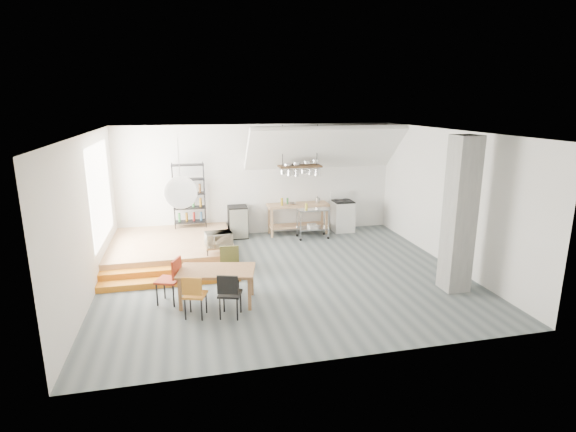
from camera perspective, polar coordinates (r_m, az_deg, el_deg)
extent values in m
plane|color=#4D5759|center=(10.25, -0.44, -7.56)|extent=(8.00, 8.00, 0.00)
cube|color=silver|center=(13.14, -3.77, 4.57)|extent=(8.00, 0.04, 3.20)
cube|color=silver|center=(9.75, -24.07, -0.13)|extent=(0.04, 7.00, 3.20)
cube|color=silver|center=(11.31, 19.76, 2.14)|extent=(0.04, 7.00, 3.20)
cube|color=white|center=(9.53, -0.48, 10.58)|extent=(8.00, 7.00, 0.02)
cube|color=white|center=(12.85, 4.64, 8.60)|extent=(4.40, 1.44, 1.32)
cube|color=white|center=(11.15, -22.68, 2.76)|extent=(0.02, 2.50, 2.20)
cube|color=#A27351|center=(11.87, -14.49, -3.92)|extent=(3.00, 3.00, 0.40)
cube|color=orange|center=(10.08, -14.66, -8.05)|extent=(3.00, 0.35, 0.13)
cube|color=orange|center=(10.38, -14.64, -6.99)|extent=(3.00, 0.35, 0.27)
cube|color=gray|center=(9.71, 20.96, 0.12)|extent=(0.50, 0.50, 3.20)
cube|color=#A27351|center=(13.17, 1.26, 1.42)|extent=(1.80, 0.60, 0.06)
cube|color=#A27351|center=(13.32, 1.24, -1.22)|extent=(1.70, 0.55, 0.04)
cube|color=#A27351|center=(13.70, 4.35, -0.05)|extent=(0.06, 0.06, 0.86)
cube|color=#A27351|center=(13.31, -2.41, -0.44)|extent=(0.06, 0.06, 0.86)
cube|color=#A27351|center=(13.29, 4.91, -0.51)|extent=(0.06, 0.06, 0.86)
cube|color=#A27351|center=(12.90, -2.05, -0.93)|extent=(0.06, 0.06, 0.86)
cube|color=white|center=(13.67, 6.95, -0.06)|extent=(0.60, 0.60, 0.90)
cube|color=black|center=(13.56, 7.01, 1.87)|extent=(0.58, 0.58, 0.03)
cube|color=white|center=(13.79, 6.63, 2.64)|extent=(0.60, 0.05, 0.25)
cylinder|color=black|center=(13.73, 7.36, 2.12)|extent=(0.18, 0.18, 0.02)
cylinder|color=black|center=(13.64, 6.26, 2.07)|extent=(0.18, 0.18, 0.02)
cylinder|color=black|center=(13.48, 7.77, 1.87)|extent=(0.18, 0.18, 0.02)
cylinder|color=black|center=(13.38, 6.65, 1.82)|extent=(0.18, 0.18, 0.02)
cube|color=#3A2717|center=(12.76, 1.51, 6.35)|extent=(1.20, 0.50, 0.05)
cylinder|color=black|center=(12.58, -0.71, 8.87)|extent=(0.02, 0.02, 1.15)
cylinder|color=black|center=(12.83, 3.72, 8.95)|extent=(0.02, 0.02, 1.15)
cylinder|color=silver|center=(12.62, -0.65, 5.62)|extent=(0.16, 0.16, 0.12)
cylinder|color=silver|center=(12.67, 0.24, 5.56)|extent=(0.20, 0.20, 0.16)
cylinder|color=silver|center=(12.72, 1.12, 5.50)|extent=(0.16, 0.16, 0.20)
cylinder|color=silver|center=(12.76, 2.00, 5.71)|extent=(0.20, 0.20, 0.12)
cylinder|color=silver|center=(12.82, 2.86, 5.64)|extent=(0.16, 0.16, 0.16)
cylinder|color=silver|center=(12.87, 3.72, 5.58)|extent=(0.20, 0.20, 0.20)
cylinder|color=black|center=(12.93, -10.60, 2.84)|extent=(0.02, 0.02, 1.80)
cylinder|color=black|center=(12.92, -14.32, 2.63)|extent=(0.02, 0.02, 1.80)
cylinder|color=black|center=(12.58, -10.52, 2.52)|extent=(0.02, 0.02, 1.80)
cylinder|color=black|center=(12.57, -14.35, 2.31)|extent=(0.02, 0.02, 1.80)
cube|color=black|center=(12.91, -12.27, -0.68)|extent=(0.88, 0.38, 0.02)
cube|color=black|center=(12.82, -12.36, 1.04)|extent=(0.88, 0.38, 0.02)
cube|color=black|center=(12.73, -12.46, 2.80)|extent=(0.88, 0.38, 0.02)
cube|color=black|center=(12.66, -12.56, 4.57)|extent=(0.88, 0.38, 0.02)
cube|color=black|center=(12.60, -12.65, 6.36)|extent=(0.88, 0.38, 0.03)
cylinder|color=#388E45|center=(12.88, -12.30, -0.08)|extent=(0.07, 0.07, 0.24)
cylinder|color=#946418|center=(12.79, -12.40, 1.65)|extent=(0.07, 0.07, 0.24)
cylinder|color=maroon|center=(12.71, -12.49, 3.41)|extent=(0.07, 0.07, 0.24)
cube|color=#A27351|center=(10.58, -8.78, -3.86)|extent=(0.60, 0.40, 0.03)
cylinder|color=black|center=(10.79, -7.40, -3.92)|extent=(0.02, 0.02, 0.13)
cylinder|color=black|center=(10.76, -10.27, -4.09)|extent=(0.02, 0.02, 0.13)
cylinder|color=black|center=(10.47, -7.21, -4.49)|extent=(0.02, 0.02, 0.13)
cylinder|color=black|center=(10.43, -10.17, -4.67)|extent=(0.02, 0.02, 0.13)
sphere|color=white|center=(8.50, -13.46, 2.92)|extent=(0.60, 0.60, 0.60)
cube|color=brown|center=(8.82, -9.04, -6.89)|extent=(1.58, 1.10, 0.05)
cube|color=brown|center=(9.20, -4.61, -8.14)|extent=(0.07, 0.07, 0.63)
cube|color=brown|center=(9.37, -12.64, -8.02)|extent=(0.07, 0.07, 0.63)
cube|color=brown|center=(8.57, -4.90, -9.90)|extent=(0.07, 0.07, 0.63)
cube|color=brown|center=(8.76, -13.54, -9.71)|extent=(0.07, 0.07, 0.63)
cube|color=#C47721|center=(8.43, -11.69, -9.77)|extent=(0.48, 0.48, 0.04)
cube|color=#C47721|center=(8.19, -12.12, -8.74)|extent=(0.35, 0.15, 0.33)
cylinder|color=black|center=(8.43, -12.92, -11.46)|extent=(0.03, 0.03, 0.42)
cylinder|color=black|center=(8.35, -10.90, -11.62)|extent=(0.03, 0.03, 0.42)
cylinder|color=black|center=(8.69, -12.30, -10.61)|extent=(0.03, 0.03, 0.42)
cylinder|color=black|center=(8.61, -10.34, -10.76)|extent=(0.03, 0.03, 0.42)
cube|color=black|center=(8.33, -7.36, -9.76)|extent=(0.50, 0.50, 0.04)
cube|color=black|center=(8.07, -7.68, -8.67)|extent=(0.37, 0.15, 0.34)
cylinder|color=black|center=(8.32, -8.63, -11.56)|extent=(0.03, 0.03, 0.43)
cylinder|color=black|center=(8.25, -6.45, -11.70)|extent=(0.03, 0.03, 0.43)
cylinder|color=black|center=(8.59, -8.14, -10.65)|extent=(0.03, 0.03, 0.43)
cylinder|color=black|center=(8.53, -6.04, -10.78)|extent=(0.03, 0.03, 0.43)
cube|color=brown|center=(9.41, -7.40, -6.70)|extent=(0.45, 0.45, 0.04)
cube|color=brown|center=(9.50, -7.46, -4.84)|extent=(0.40, 0.08, 0.36)
cylinder|color=black|center=(9.65, -6.37, -7.64)|extent=(0.03, 0.03, 0.46)
cylinder|color=black|center=(9.65, -8.35, -7.70)|extent=(0.03, 0.03, 0.46)
cylinder|color=black|center=(9.34, -6.33, -8.40)|extent=(0.03, 0.03, 0.46)
cylinder|color=black|center=(9.35, -8.38, -8.46)|extent=(0.03, 0.03, 0.46)
cube|color=#AD3018|center=(9.07, -14.98, -7.86)|extent=(0.55, 0.55, 0.04)
cube|color=#AD3018|center=(8.90, -13.97, -6.41)|extent=(0.19, 0.39, 0.37)
cylinder|color=black|center=(8.96, -14.32, -9.79)|extent=(0.03, 0.03, 0.46)
cylinder|color=black|center=(9.24, -13.50, -8.97)|extent=(0.03, 0.03, 0.46)
cylinder|color=black|center=(9.09, -16.30, -9.56)|extent=(0.03, 0.03, 0.46)
cylinder|color=black|center=(9.37, -15.42, -8.76)|extent=(0.03, 0.03, 0.46)
cube|color=silver|center=(12.78, 3.19, 0.89)|extent=(0.88, 0.50, 0.04)
cube|color=silver|center=(12.92, 3.15, -1.55)|extent=(0.88, 0.50, 0.03)
cylinder|color=silver|center=(13.19, 4.63, -0.58)|extent=(0.03, 0.03, 0.84)
sphere|color=black|center=(13.30, 4.60, -2.24)|extent=(0.08, 0.08, 0.08)
cylinder|color=silver|center=(12.99, 1.18, -0.78)|extent=(0.03, 0.03, 0.84)
sphere|color=black|center=(13.10, 1.17, -2.46)|extent=(0.08, 0.08, 0.08)
cylinder|color=silver|center=(12.80, 5.17, -1.07)|extent=(0.03, 0.03, 0.84)
sphere|color=black|center=(12.91, 5.13, -2.77)|extent=(0.08, 0.08, 0.08)
cylinder|color=silver|center=(12.59, 1.62, -1.27)|extent=(0.03, 0.03, 0.84)
sphere|color=black|center=(12.70, 1.60, -3.01)|extent=(0.08, 0.08, 0.08)
cube|color=black|center=(13.01, -6.38, -0.74)|extent=(0.54, 0.54, 0.92)
imported|color=beige|center=(10.53, -8.81, -2.93)|extent=(0.64, 0.48, 0.33)
imported|color=silver|center=(13.07, 0.57, 1.57)|extent=(0.20, 0.20, 0.05)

